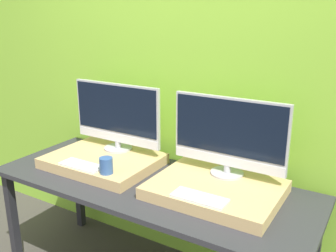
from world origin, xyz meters
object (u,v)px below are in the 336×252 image
at_px(mug, 106,166).
at_px(monitor_right, 229,135).
at_px(keyboard_left, 82,165).
at_px(keyboard_right, 199,197).
at_px(monitor_left, 117,115).

xyz_separation_m(mug, monitor_right, (0.59, 0.35, 0.19)).
bearing_deg(keyboard_left, keyboard_right, 0.00).
distance_m(monitor_left, keyboard_right, 0.88).
height_order(monitor_left, monitor_right, same).
xyz_separation_m(keyboard_left, keyboard_right, (0.78, 0.00, 0.00)).
xyz_separation_m(monitor_left, monitor_right, (0.78, 0.00, 0.00)).
bearing_deg(keyboard_left, mug, -0.00).
bearing_deg(keyboard_left, monitor_right, 23.80).
bearing_deg(keyboard_right, keyboard_left, 180.00).
distance_m(keyboard_left, mug, 0.20).
bearing_deg(keyboard_left, monitor_left, 90.00).
bearing_deg(monitor_right, keyboard_right, -90.00).
relative_size(monitor_left, monitor_right, 1.00).
bearing_deg(monitor_right, keyboard_left, -156.20).
height_order(monitor_left, mug, monitor_left).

